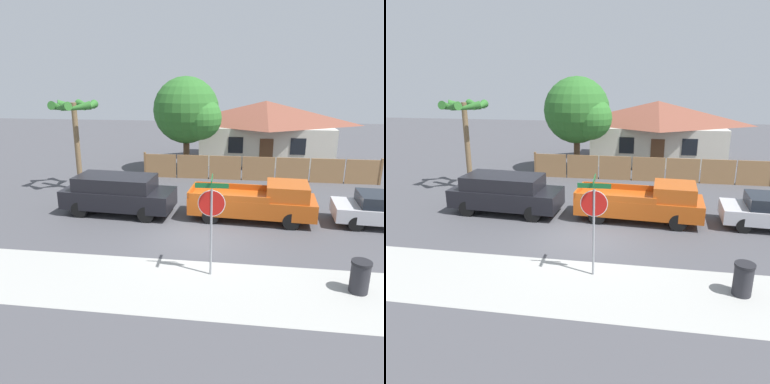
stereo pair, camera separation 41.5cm
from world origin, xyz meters
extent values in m
plane|color=#47474C|center=(0.00, 0.00, 0.00)|extent=(80.00, 80.00, 0.00)
cube|color=#A3A39E|center=(0.00, -3.60, 0.00)|extent=(36.00, 3.20, 0.01)
cube|color=#997047|center=(-3.44, 8.75, 0.72)|extent=(1.90, 0.06, 1.44)
cube|color=#997047|center=(-1.47, 8.75, 0.72)|extent=(1.90, 0.06, 1.44)
cube|color=#997047|center=(0.51, 8.75, 0.72)|extent=(1.90, 0.06, 1.44)
cube|color=#997047|center=(2.48, 8.75, 0.72)|extent=(1.90, 0.06, 1.44)
cube|color=#997047|center=(4.46, 8.75, 0.72)|extent=(1.90, 0.06, 1.44)
cube|color=#997047|center=(6.43, 8.75, 0.72)|extent=(1.90, 0.06, 1.44)
cube|color=#997047|center=(8.41, 8.75, 0.72)|extent=(1.90, 0.06, 1.44)
cube|color=brown|center=(-4.43, 8.75, 0.77)|extent=(0.12, 0.12, 1.54)
cube|color=brown|center=(9.40, 8.75, 0.77)|extent=(0.12, 0.12, 1.54)
cube|color=beige|center=(3.10, 15.04, 1.31)|extent=(9.19, 5.73, 2.63)
pyramid|color=brown|center=(3.10, 15.04, 3.47)|extent=(9.93, 6.19, 1.69)
cube|color=black|center=(1.03, 12.15, 1.52)|extent=(1.00, 0.04, 1.10)
cube|color=black|center=(5.16, 12.15, 1.52)|extent=(1.00, 0.04, 1.10)
cube|color=brown|center=(3.10, 12.15, 1.00)|extent=(0.90, 0.04, 2.00)
cylinder|color=brown|center=(-2.09, 10.37, 1.21)|extent=(0.40, 0.40, 2.42)
sphere|color=#2D6B28|center=(-2.09, 10.37, 3.97)|extent=(4.13, 4.13, 4.13)
sphere|color=#31732C|center=(-1.16, 9.85, 3.55)|extent=(2.69, 2.69, 2.69)
cylinder|color=brown|center=(-7.22, 5.46, 2.35)|extent=(0.28, 0.28, 4.70)
cone|color=#2D6B28|center=(-6.40, 5.46, 4.47)|extent=(0.44, 1.55, 0.67)
cone|color=#2D6B28|center=(-6.81, 6.17, 4.47)|extent=(1.57, 1.16, 0.67)
cone|color=#2D6B28|center=(-7.64, 6.17, 4.47)|extent=(1.57, 1.16, 0.67)
cone|color=#2D6B28|center=(-8.05, 5.46, 4.47)|extent=(0.44, 1.55, 0.67)
cone|color=#2D6B28|center=(-7.64, 4.74, 4.47)|extent=(1.57, 1.16, 0.67)
cone|color=#2D6B28|center=(-6.81, 4.74, 4.47)|extent=(1.57, 1.16, 0.67)
cube|color=black|center=(-3.94, 2.20, 0.74)|extent=(5.06, 2.26, 0.80)
cube|color=black|center=(-4.06, 2.21, 1.44)|extent=(3.57, 2.01, 0.61)
cube|color=black|center=(-2.42, 2.10, 1.44)|extent=(0.17, 1.71, 0.51)
cylinder|color=black|center=(-2.35, 2.96, 0.36)|extent=(0.71, 0.22, 0.71)
cylinder|color=black|center=(-2.46, 1.24, 0.36)|extent=(0.71, 0.22, 0.71)
cylinder|color=black|center=(-5.41, 3.16, 0.36)|extent=(0.71, 0.22, 0.71)
cylinder|color=black|center=(-5.52, 1.44, 0.36)|extent=(0.71, 0.22, 0.71)
cube|color=#B74C14|center=(1.98, 2.20, 0.70)|extent=(5.43, 2.25, 0.73)
cube|color=#B74C14|center=(3.44, 2.11, 1.38)|extent=(1.81, 1.86, 0.64)
cube|color=#B74C14|center=(1.14, 3.16, 1.19)|extent=(3.34, 0.30, 0.26)
cube|color=#B74C14|center=(1.02, 1.36, 1.19)|extent=(3.34, 0.30, 0.26)
cube|color=#B74C14|center=(-0.63, 2.37, 1.19)|extent=(0.20, 1.81, 0.26)
cylinder|color=black|center=(3.68, 2.93, 0.35)|extent=(0.70, 0.22, 0.70)
cylinder|color=black|center=(3.57, 1.25, 0.35)|extent=(0.70, 0.22, 0.70)
cylinder|color=black|center=(0.39, 3.15, 0.35)|extent=(0.70, 0.22, 0.70)
cylinder|color=black|center=(0.28, 1.47, 0.35)|extent=(0.70, 0.22, 0.70)
cube|color=black|center=(7.31, 2.21, 1.13)|extent=(2.02, 1.78, 0.49)
cylinder|color=black|center=(6.24, 3.10, 0.31)|extent=(0.61, 0.22, 0.61)
cylinder|color=black|center=(6.14, 1.48, 0.31)|extent=(0.61, 0.22, 0.61)
cylinder|color=gray|center=(0.66, -2.79, 1.40)|extent=(0.07, 0.07, 2.80)
cylinder|color=red|center=(0.66, -2.79, 2.35)|extent=(0.78, 0.06, 0.78)
cylinder|color=white|center=(0.66, -2.80, 2.35)|extent=(0.82, 0.05, 0.82)
cube|color=#19602D|center=(0.66, -2.79, 2.90)|extent=(0.99, 0.07, 0.15)
cube|color=#19602D|center=(0.66, -2.79, 3.08)|extent=(0.06, 0.89, 0.15)
cylinder|color=#28282D|center=(4.97, -3.23, 0.44)|extent=(0.53, 0.53, 0.89)
cylinder|color=black|center=(4.97, -3.23, 0.93)|extent=(0.57, 0.57, 0.08)
camera|label=1|loc=(1.50, -13.27, 5.92)|focal=35.00mm
camera|label=2|loc=(1.91, -13.21, 5.92)|focal=35.00mm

